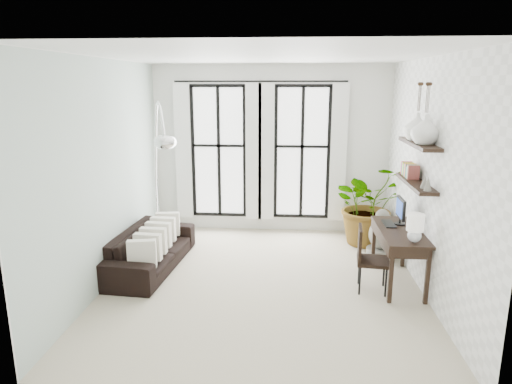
# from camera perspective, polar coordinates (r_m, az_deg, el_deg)

# --- Properties ---
(floor) EXTENTS (5.00, 5.00, 0.00)m
(floor) POSITION_cam_1_polar(r_m,az_deg,el_deg) (6.84, 0.85, -11.19)
(floor) COLOR #BCB195
(floor) RESTS_ON ground
(ceiling) EXTENTS (5.00, 5.00, 0.00)m
(ceiling) POSITION_cam_1_polar(r_m,az_deg,el_deg) (6.22, 0.95, 16.67)
(ceiling) COLOR white
(ceiling) RESTS_ON wall_back
(wall_left) EXTENTS (0.00, 5.00, 5.00)m
(wall_left) POSITION_cam_1_polar(r_m,az_deg,el_deg) (6.84, -18.28, 2.24)
(wall_left) COLOR #ABBEB3
(wall_left) RESTS_ON floor
(wall_right) EXTENTS (0.00, 5.00, 5.00)m
(wall_right) POSITION_cam_1_polar(r_m,az_deg,el_deg) (6.60, 20.79, 1.65)
(wall_right) COLOR white
(wall_right) RESTS_ON floor
(wall_back) EXTENTS (4.50, 0.00, 4.50)m
(wall_back) POSITION_cam_1_polar(r_m,az_deg,el_deg) (8.80, 1.85, 5.30)
(wall_back) COLOR white
(wall_back) RESTS_ON floor
(windows) EXTENTS (3.26, 0.13, 2.65)m
(windows) POSITION_cam_1_polar(r_m,az_deg,el_deg) (8.74, 0.51, 4.99)
(windows) COLOR white
(windows) RESTS_ON wall_back
(wall_shelves) EXTENTS (0.25, 1.30, 0.60)m
(wall_shelves) POSITION_cam_1_polar(r_m,az_deg,el_deg) (6.68, 19.39, 3.00)
(wall_shelves) COLOR black
(wall_shelves) RESTS_ON wall_right
(sofa) EXTENTS (1.01, 2.17, 0.61)m
(sofa) POSITION_cam_1_polar(r_m,az_deg,el_deg) (7.42, -13.06, -6.94)
(sofa) COLOR black
(sofa) RESTS_ON floor
(throw_pillows) EXTENTS (0.40, 1.52, 0.40)m
(throw_pillows) POSITION_cam_1_polar(r_m,az_deg,el_deg) (7.33, -12.39, -5.57)
(throw_pillows) COLOR silver
(throw_pillows) RESTS_ON sofa
(plant) EXTENTS (1.66, 1.57, 1.47)m
(plant) POSITION_cam_1_polar(r_m,az_deg,el_deg) (8.43, 13.86, -1.46)
(plant) COLOR #2D7228
(plant) RESTS_ON floor
(desk) EXTENTS (0.58, 1.38, 1.21)m
(desk) POSITION_cam_1_polar(r_m,az_deg,el_deg) (6.79, 17.57, -5.18)
(desk) COLOR black
(desk) RESTS_ON floor
(desk_chair) EXTENTS (0.48, 0.48, 0.92)m
(desk_chair) POSITION_cam_1_polar(r_m,az_deg,el_deg) (6.59, 13.73, -7.63)
(desk_chair) COLOR black
(desk_chair) RESTS_ON floor
(arc_lamp) EXTENTS (0.77, 1.10, 2.58)m
(arc_lamp) POSITION_cam_1_polar(r_m,az_deg,el_deg) (7.39, -12.03, 6.22)
(arc_lamp) COLOR silver
(arc_lamp) RESTS_ON floor
(buddha) EXTENTS (0.46, 0.46, 0.82)m
(buddha) POSITION_cam_1_polar(r_m,az_deg,el_deg) (7.95, 15.37, -5.40)
(buddha) COLOR gray
(buddha) RESTS_ON floor
(vase_a) EXTENTS (0.37, 0.37, 0.38)m
(vase_a) POSITION_cam_1_polar(r_m,az_deg,el_deg) (6.33, 20.44, 7.31)
(vase_a) COLOR white
(vase_a) RESTS_ON shelf_upper
(vase_b) EXTENTS (0.37, 0.37, 0.38)m
(vase_b) POSITION_cam_1_polar(r_m,az_deg,el_deg) (6.71, 19.51, 7.70)
(vase_b) COLOR white
(vase_b) RESTS_ON shelf_upper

